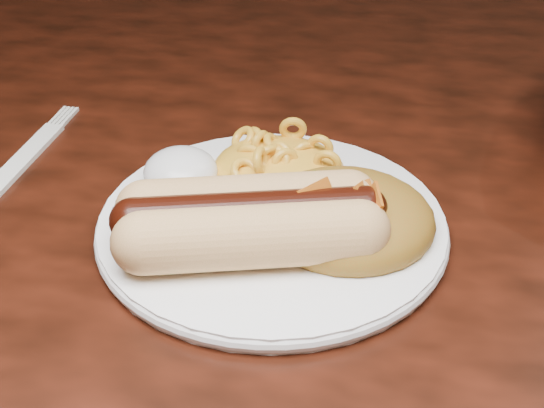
# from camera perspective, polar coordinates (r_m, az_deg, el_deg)

# --- Properties ---
(table) EXTENTS (1.60, 0.90, 0.75)m
(table) POSITION_cam_1_polar(r_m,az_deg,el_deg) (0.63, 2.87, -2.60)
(table) COLOR #3E1409
(table) RESTS_ON floor
(plate) EXTENTS (0.25, 0.25, 0.01)m
(plate) POSITION_cam_1_polar(r_m,az_deg,el_deg) (0.48, -0.00, -1.56)
(plate) COLOR white
(plate) RESTS_ON table
(hotdog) EXTENTS (0.14, 0.10, 0.04)m
(hotdog) POSITION_cam_1_polar(r_m,az_deg,el_deg) (0.44, -1.66, -1.14)
(hotdog) COLOR #FFAE7E
(hotdog) RESTS_ON plate
(mac_and_cheese) EXTENTS (0.10, 0.10, 0.03)m
(mac_and_cheese) POSITION_cam_1_polar(r_m,az_deg,el_deg) (0.51, 0.52, 3.95)
(mac_and_cheese) COLOR yellow
(mac_and_cheese) RESTS_ON plate
(sour_cream) EXTENTS (0.06, 0.06, 0.03)m
(sour_cream) POSITION_cam_1_polar(r_m,az_deg,el_deg) (0.51, -6.94, 3.10)
(sour_cream) COLOR white
(sour_cream) RESTS_ON plate
(taco_salad) EXTENTS (0.11, 0.10, 0.05)m
(taco_salad) POSITION_cam_1_polar(r_m,az_deg,el_deg) (0.46, 5.70, 0.11)
(taco_salad) COLOR #B93308
(taco_salad) RESTS_ON plate
(fork) EXTENTS (0.02, 0.15, 0.00)m
(fork) POSITION_cam_1_polar(r_m,az_deg,el_deg) (0.59, -18.12, 3.35)
(fork) COLOR white
(fork) RESTS_ON table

